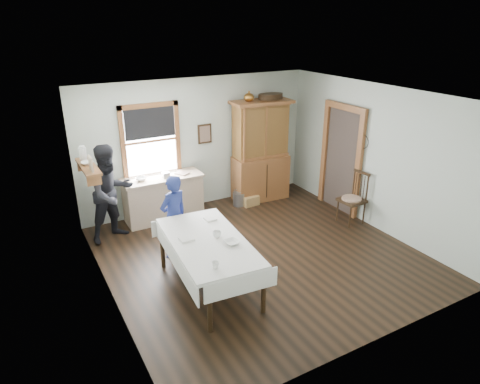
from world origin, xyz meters
The scene contains 20 objects.
room centered at (0.00, 0.00, 1.35)m, with size 5.01×5.01×2.70m.
window centered at (-1.00, 2.46, 1.64)m, with size 1.18×0.07×1.48m.
doorway centered at (2.46, 0.85, 1.16)m, with size 0.09×1.14×2.22m.
wall_shelf centered at (-2.37, 1.54, 1.57)m, with size 0.24×1.00×0.44m.
framed_picture centered at (0.15, 2.46, 1.55)m, with size 0.30×0.04×0.40m, color #342112.
rug_beater centered at (2.45, 0.30, 1.72)m, with size 0.27×0.27×0.01m, color black.
work_counter centered at (-0.93, 2.17, 0.45)m, with size 1.57×0.59×0.90m, color tan.
china_hutch centered at (1.31, 2.13, 1.09)m, with size 1.28×0.61×2.19m, color #9B5F30.
dining_table centered at (-1.17, -0.44, 0.41)m, with size 1.07×2.03×0.81m, color white.
spindle_chair centered at (2.21, 0.20, 0.53)m, with size 0.48×0.48×1.05m, color #342112.
pail centered at (0.71, 2.01, 0.14)m, with size 0.27×0.27×0.29m, color gray.
wicker_basket centered at (0.92, 1.90, 0.10)m, with size 0.35×0.25×0.21m, color #AE7F4F.
woman_blue centered at (-1.26, 0.69, 0.67)m, with size 0.49×0.32×1.35m, color navy.
figure_dark centered at (-2.00, 1.84, 0.82)m, with size 0.80×0.62×1.65m, color black.
table_cup_a centered at (-1.02, -0.43, 0.86)m, with size 0.12×0.12×0.10m, color white.
table_cup_b centered at (-1.40, -1.16, 0.86)m, with size 0.10×0.10×0.09m, color white.
table_bowl centered at (-0.92, -0.71, 0.84)m, with size 0.24×0.24×0.06m, color white.
counter_book centered at (-0.61, 2.09, 0.91)m, with size 0.16×0.22×0.02m, color #765D4E.
counter_bowl centered at (-1.35, 2.16, 0.93)m, with size 0.21×0.21×0.07m, color white.
shelf_bowl centered at (-2.37, 1.55, 1.60)m, with size 0.22×0.22×0.05m, color white.
Camera 1 is at (-3.41, -5.40, 3.80)m, focal length 32.00 mm.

